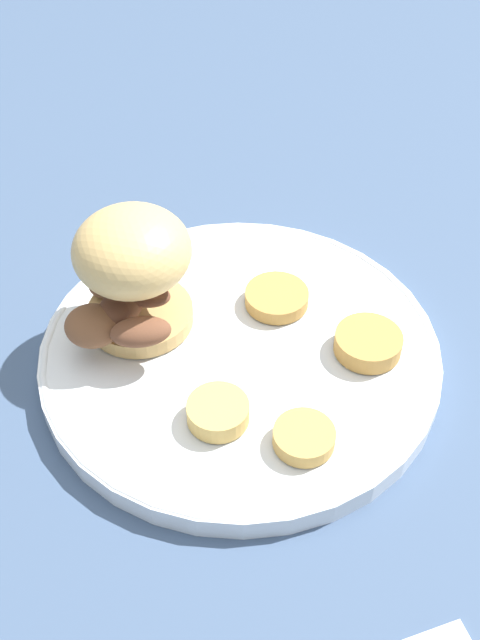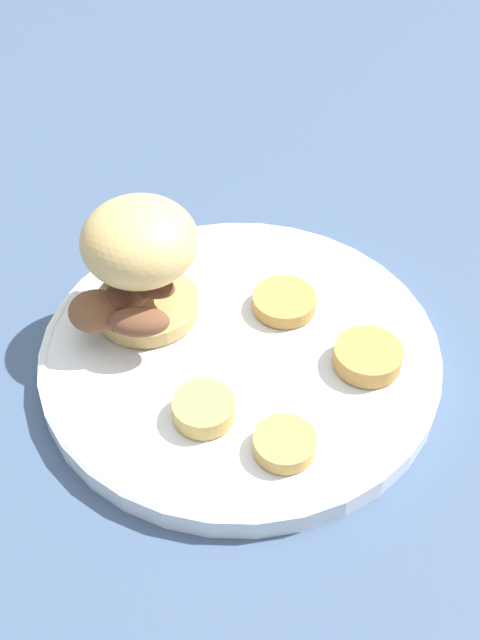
{
  "view_description": "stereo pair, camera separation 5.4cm",
  "coord_description": "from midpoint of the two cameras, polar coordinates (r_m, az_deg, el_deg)",
  "views": [
    {
      "loc": [
        -0.21,
        0.32,
        0.42
      ],
      "look_at": [
        0.0,
        0.0,
        0.04
      ],
      "focal_mm": 42.0,
      "sensor_mm": 36.0,
      "label": 1
    },
    {
      "loc": [
        -0.25,
        0.29,
        0.42
      ],
      "look_at": [
        0.0,
        0.0,
        0.04
      ],
      "focal_mm": 42.0,
      "sensor_mm": 36.0,
      "label": 2
    }
  ],
  "objects": [
    {
      "name": "sandwich",
      "position": [
        0.54,
        -5.05,
        4.35
      ],
      "size": [
        0.1,
        0.11,
        0.1
      ],
      "color": "tan",
      "rests_on": "dinner_plate"
    },
    {
      "name": "dinner_plate",
      "position": [
        0.56,
        2.74,
        -2.57
      ],
      "size": [
        0.3,
        0.3,
        0.02
      ],
      "color": "white",
      "rests_on": "ground_plane"
    },
    {
      "name": "potato_round_2",
      "position": [
        0.49,
        6.57,
        -9.51
      ],
      "size": [
        0.04,
        0.04,
        0.01
      ],
      "primitive_type": "cylinder",
      "color": "tan",
      "rests_on": "dinner_plate"
    },
    {
      "name": "ground_plane",
      "position": [
        0.57,
        2.7,
        -3.31
      ],
      "size": [
        4.0,
        4.0,
        0.0
      ],
      "primitive_type": "plane",
      "color": "#3D5170"
    },
    {
      "name": "potato_round_0",
      "position": [
        0.58,
        6.03,
        1.29
      ],
      "size": [
        0.05,
        0.05,
        0.01
      ],
      "primitive_type": "cylinder",
      "color": "#BC8942",
      "rests_on": "dinner_plate"
    },
    {
      "name": "potato_round_3",
      "position": [
        0.55,
        12.5,
        -2.86
      ],
      "size": [
        0.05,
        0.05,
        0.01
      ],
      "primitive_type": "cylinder",
      "color": "#BC8942",
      "rests_on": "dinner_plate"
    },
    {
      "name": "potato_round_1",
      "position": [
        0.5,
        0.27,
        -6.94
      ],
      "size": [
        0.04,
        0.04,
        0.01
      ],
      "primitive_type": "cylinder",
      "color": "tan",
      "rests_on": "dinner_plate"
    }
  ]
}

